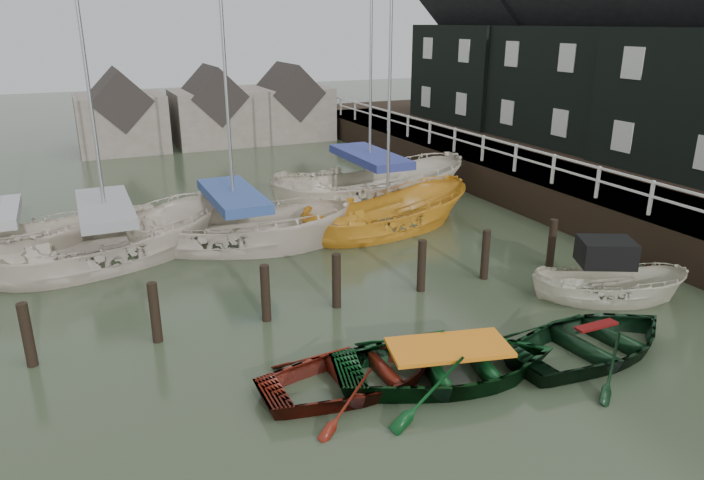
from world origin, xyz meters
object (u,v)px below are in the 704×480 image
sailboat_c (387,229)px  sailboat_a (112,260)px  rowboat_red (357,386)px  motorboat (606,295)px  sailboat_b (236,244)px  rowboat_dkgreen (592,354)px  sailboat_e (6,252)px  rowboat_green (447,378)px  sailboat_d (369,200)px

sailboat_c → sailboat_a: bearing=75.3°
rowboat_red → sailboat_a: 9.81m
motorboat → sailboat_b: sailboat_b is taller
rowboat_dkgreen → sailboat_c: sailboat_c is taller
motorboat → sailboat_e: 17.28m
rowboat_green → sailboat_b: size_ratio=0.41×
motorboat → sailboat_e: sailboat_e is taller
sailboat_a → sailboat_b: sailboat_a is taller
motorboat → sailboat_b: bearing=71.0°
rowboat_dkgreen → sailboat_e: sailboat_e is taller
rowboat_red → motorboat: 7.52m
sailboat_b → sailboat_d: sailboat_d is taller
rowboat_red → sailboat_d: sailboat_d is taller
sailboat_c → sailboat_d: 3.45m
sailboat_a → sailboat_d: (9.74, 2.68, -0.00)m
rowboat_dkgreen → sailboat_d: sailboat_d is taller
rowboat_green → motorboat: 5.87m
sailboat_e → sailboat_c: bearing=-86.1°
motorboat → rowboat_green: bearing=131.9°
rowboat_green → sailboat_c: 9.45m
rowboat_red → sailboat_b: sailboat_b is taller
rowboat_green → sailboat_d: bearing=-5.5°
rowboat_green → sailboat_b: 9.52m
sailboat_b → rowboat_red: bearing=-155.5°
rowboat_red → rowboat_green: (1.77, -0.46, 0.00)m
sailboat_d → sailboat_a: bearing=110.2°
rowboat_dkgreen → sailboat_d: 12.69m
motorboat → sailboat_c: (-2.43, 7.38, -0.11)m
motorboat → sailboat_b: 10.87m
sailboat_b → sailboat_c: bearing=-71.2°
rowboat_green → sailboat_d: sailboat_d is taller
rowboat_green → sailboat_d: size_ratio=0.33×
rowboat_dkgreen → rowboat_red: bearing=74.2°
rowboat_red → sailboat_c: bearing=-31.2°
rowboat_red → motorboat: size_ratio=0.94×
rowboat_red → rowboat_dkgreen: 5.19m
sailboat_d → rowboat_red: bearing=157.9°
sailboat_c → sailboat_e: 11.96m
motorboat → sailboat_d: 10.80m
rowboat_red → sailboat_b: bearing=0.1°
motorboat → sailboat_b: size_ratio=0.36×
rowboat_green → sailboat_e: (-8.42, 11.48, 0.07)m
sailboat_d → sailboat_e: bearing=98.1°
sailboat_a → sailboat_e: size_ratio=1.14×
rowboat_red → sailboat_c: size_ratio=0.39×
rowboat_green → sailboat_a: 11.02m
rowboat_dkgreen → sailboat_c: bearing=-4.9°
rowboat_red → sailboat_d: size_ratio=0.28×
sailboat_a → sailboat_d: size_ratio=0.87×
motorboat → sailboat_d: size_ratio=0.30×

